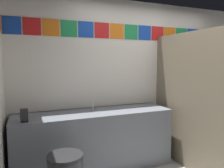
% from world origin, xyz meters
% --- Properties ---
extents(wall_back, '(4.34, 0.09, 2.56)m').
position_xyz_m(wall_back, '(0.00, 1.49, 1.29)').
color(wall_back, silver).
rests_on(wall_back, ground_plane).
extents(vanity_counter, '(2.26, 0.61, 0.86)m').
position_xyz_m(vanity_counter, '(-0.99, 1.14, 0.43)').
color(vanity_counter, slate).
rests_on(vanity_counter, ground_plane).
extents(faucet_center, '(0.04, 0.10, 0.14)m').
position_xyz_m(faucet_center, '(-0.99, 1.23, 0.91)').
color(faucet_center, silver).
rests_on(faucet_center, vanity_counter).
extents(soap_dispenser, '(0.09, 0.09, 0.16)m').
position_xyz_m(soap_dispenser, '(-1.93, 0.95, 0.94)').
color(soap_dispenser, black).
rests_on(soap_dispenser, vanity_counter).
extents(stall_divider, '(0.92, 1.59, 2.00)m').
position_xyz_m(stall_divider, '(0.43, 0.39, 1.00)').
color(stall_divider, '#726651').
rests_on(stall_divider, ground_plane).
extents(toilet, '(0.39, 0.49, 0.74)m').
position_xyz_m(toilet, '(0.73, 1.05, 0.30)').
color(toilet, white).
rests_on(toilet, ground_plane).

